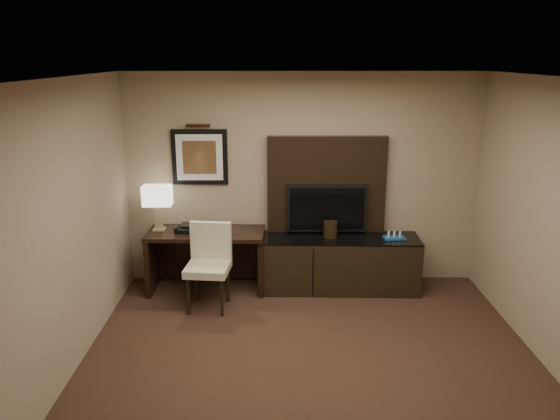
{
  "coord_description": "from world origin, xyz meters",
  "views": [
    {
      "loc": [
        -0.33,
        -4.3,
        2.89
      ],
      "look_at": [
        -0.29,
        1.8,
        1.15
      ],
      "focal_mm": 35.0,
      "sensor_mm": 36.0,
      "label": 1
    }
  ],
  "objects_px": {
    "desk_chair": "(208,268)",
    "minibar_tray": "(394,235)",
    "table_lamp": "(158,209)",
    "credenza": "(338,263)",
    "desk_phone": "(184,228)",
    "ice_bucket": "(330,229)",
    "tv": "(327,208)",
    "desk": "(207,261)"
  },
  "relations": [
    {
      "from": "ice_bucket",
      "to": "desk",
      "type": "bearing_deg",
      "value": -178.96
    },
    {
      "from": "desk",
      "to": "minibar_tray",
      "type": "xyz_separation_m",
      "value": [
        2.34,
        -0.05,
        0.35
      ]
    },
    {
      "from": "desk_phone",
      "to": "minibar_tray",
      "type": "relative_size",
      "value": 0.75
    },
    {
      "from": "tv",
      "to": "desk_chair",
      "type": "distance_m",
      "value": 1.69
    },
    {
      "from": "desk",
      "to": "tv",
      "type": "bearing_deg",
      "value": 8.76
    },
    {
      "from": "desk_phone",
      "to": "ice_bucket",
      "type": "height_order",
      "value": "ice_bucket"
    },
    {
      "from": "table_lamp",
      "to": "desk_phone",
      "type": "xyz_separation_m",
      "value": [
        0.32,
        -0.09,
        -0.22
      ]
    },
    {
      "from": "table_lamp",
      "to": "desk_phone",
      "type": "bearing_deg",
      "value": -15.38
    },
    {
      "from": "credenza",
      "to": "desk",
      "type": "bearing_deg",
      "value": -178.4
    },
    {
      "from": "credenza",
      "to": "table_lamp",
      "type": "relative_size",
      "value": 3.73
    },
    {
      "from": "tv",
      "to": "ice_bucket",
      "type": "relative_size",
      "value": 5.05
    },
    {
      "from": "credenza",
      "to": "ice_bucket",
      "type": "distance_m",
      "value": 0.46
    },
    {
      "from": "ice_bucket",
      "to": "minibar_tray",
      "type": "height_order",
      "value": "ice_bucket"
    },
    {
      "from": "credenza",
      "to": "minibar_tray",
      "type": "distance_m",
      "value": 0.79
    },
    {
      "from": "desk",
      "to": "table_lamp",
      "type": "xyz_separation_m",
      "value": [
        -0.59,
        0.07,
        0.66
      ]
    },
    {
      "from": "table_lamp",
      "to": "minibar_tray",
      "type": "relative_size",
      "value": 2.05
    },
    {
      "from": "desk_chair",
      "to": "ice_bucket",
      "type": "bearing_deg",
      "value": 26.95
    },
    {
      "from": "desk",
      "to": "ice_bucket",
      "type": "relative_size",
      "value": 7.3
    },
    {
      "from": "minibar_tray",
      "to": "ice_bucket",
      "type": "bearing_deg",
      "value": 174.64
    },
    {
      "from": "desk_chair",
      "to": "desk_phone",
      "type": "distance_m",
      "value": 0.7
    },
    {
      "from": "desk",
      "to": "credenza",
      "type": "xyz_separation_m",
      "value": [
        1.66,
        -0.0,
        -0.04
      ]
    },
    {
      "from": "tv",
      "to": "minibar_tray",
      "type": "height_order",
      "value": "tv"
    },
    {
      "from": "desk_phone",
      "to": "minibar_tray",
      "type": "distance_m",
      "value": 2.61
    },
    {
      "from": "table_lamp",
      "to": "tv",
      "type": "bearing_deg",
      "value": 3.32
    },
    {
      "from": "tv",
      "to": "ice_bucket",
      "type": "bearing_deg",
      "value": -76.81
    },
    {
      "from": "credenza",
      "to": "ice_bucket",
      "type": "relative_size",
      "value": 10.14
    },
    {
      "from": "desk",
      "to": "tv",
      "type": "distance_m",
      "value": 1.65
    },
    {
      "from": "credenza",
      "to": "minibar_tray",
      "type": "relative_size",
      "value": 7.67
    },
    {
      "from": "credenza",
      "to": "table_lamp",
      "type": "height_order",
      "value": "table_lamp"
    },
    {
      "from": "desk_chair",
      "to": "minibar_tray",
      "type": "xyz_separation_m",
      "value": [
        2.26,
        0.5,
        0.23
      ]
    },
    {
      "from": "desk_phone",
      "to": "desk",
      "type": "bearing_deg",
      "value": 7.6
    },
    {
      "from": "tv",
      "to": "table_lamp",
      "type": "relative_size",
      "value": 1.86
    },
    {
      "from": "ice_bucket",
      "to": "credenza",
      "type": "bearing_deg",
      "value": -14.85
    },
    {
      "from": "table_lamp",
      "to": "minibar_tray",
      "type": "bearing_deg",
      "value": -2.22
    },
    {
      "from": "desk_chair",
      "to": "minibar_tray",
      "type": "distance_m",
      "value": 2.32
    },
    {
      "from": "credenza",
      "to": "table_lamp",
      "type": "xyz_separation_m",
      "value": [
        -2.25,
        0.07,
        0.7
      ]
    },
    {
      "from": "desk",
      "to": "desk_phone",
      "type": "distance_m",
      "value": 0.51
    },
    {
      "from": "credenza",
      "to": "desk_phone",
      "type": "distance_m",
      "value": 1.99
    },
    {
      "from": "desk_chair",
      "to": "credenza",
      "type": "bearing_deg",
      "value": 24.73
    },
    {
      "from": "desk",
      "to": "table_lamp",
      "type": "bearing_deg",
      "value": 175.07
    },
    {
      "from": "ice_bucket",
      "to": "tv",
      "type": "bearing_deg",
      "value": 103.19
    },
    {
      "from": "desk",
      "to": "desk_phone",
      "type": "height_order",
      "value": "desk_phone"
    }
  ]
}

